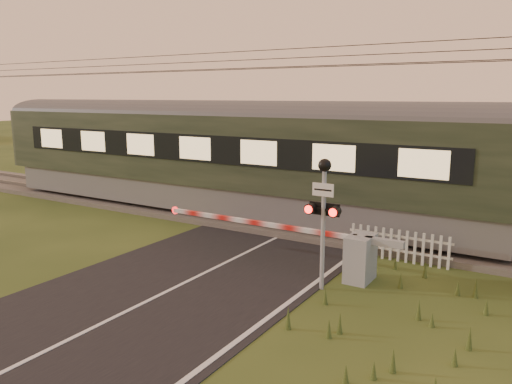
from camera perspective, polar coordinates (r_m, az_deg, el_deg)
The scene contains 7 objects.
ground at distance 12.52m, azimuth -8.64°, elevation -10.54°, with size 160.00×160.00×0.00m, color #2D3F18.
road at distance 12.34m, azimuth -9.28°, elevation -10.84°, with size 6.00×140.00×0.03m.
track_bed at distance 17.71m, azimuth 5.01°, elevation -3.79°, with size 140.00×3.40×0.39m.
overhead_wires at distance 17.16m, azimuth 5.33°, elevation 14.81°, with size 120.00×0.62×0.62m.
boom_gate at distance 12.87m, azimuth 10.46°, elevation -6.89°, with size 7.16×0.90×1.20m.
crossing_signal at distance 11.67m, azimuth 7.74°, elevation -1.00°, with size 0.80×0.34×3.15m.
picket_fence at distance 14.52m, azimuth 15.99°, elevation -5.89°, with size 2.89×0.08×0.91m.
Camera 1 is at (7.58, -8.86, 4.57)m, focal length 35.00 mm.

